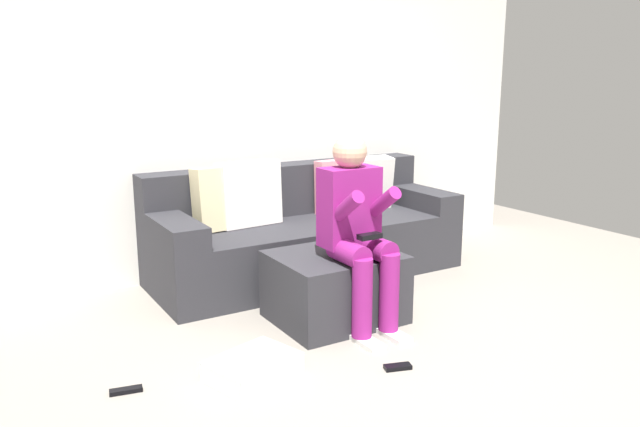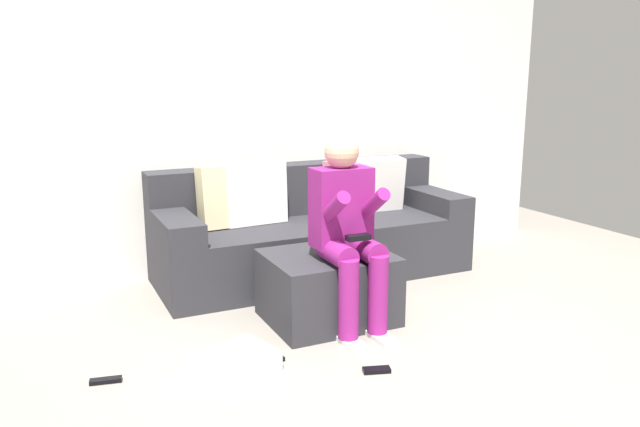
{
  "view_description": "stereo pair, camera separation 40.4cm",
  "coord_description": "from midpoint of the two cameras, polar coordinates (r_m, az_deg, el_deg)",
  "views": [
    {
      "loc": [
        -2.02,
        -2.11,
        1.48
      ],
      "look_at": [
        0.07,
        1.35,
        0.57
      ],
      "focal_mm": 34.94,
      "sensor_mm": 36.0,
      "label": 1
    },
    {
      "loc": [
        -1.66,
        -2.3,
        1.48
      ],
      "look_at": [
        0.07,
        1.35,
        0.57
      ],
      "focal_mm": 34.94,
      "sensor_mm": 36.0,
      "label": 2
    }
  ],
  "objects": [
    {
      "name": "couch_sectional",
      "position": [
        4.67,
        -4.08,
        -1.6
      ],
      "size": [
        2.3,
        0.85,
        0.88
      ],
      "color": "#2D2D33",
      "rests_on": "ground_plane"
    },
    {
      "name": "remote_near_ottoman",
      "position": [
        3.29,
        3.55,
        -13.93
      ],
      "size": [
        0.15,
        0.09,
        0.02
      ],
      "primitive_type": "cube",
      "rotation": [
        0.0,
        0.0,
        -0.3
      ],
      "color": "black",
      "rests_on": "ground_plane"
    },
    {
      "name": "wall_back",
      "position": [
        4.82,
        -8.69,
        10.45
      ],
      "size": [
        5.19,
        0.1,
        2.62
      ],
      "primitive_type": "cube",
      "color": "silver",
      "rests_on": "ground_plane"
    },
    {
      "name": "remote_under_side_table",
      "position": [
        3.27,
        -20.9,
        -14.99
      ],
      "size": [
        0.16,
        0.07,
        0.02
      ],
      "primitive_type": "cube",
      "rotation": [
        0.0,
        0.0,
        -0.19
      ],
      "color": "black",
      "rests_on": "ground_plane"
    },
    {
      "name": "remote_by_storage_bin",
      "position": [
        3.34,
        -6.43,
        -13.53
      ],
      "size": [
        0.17,
        0.08,
        0.02
      ],
      "primitive_type": "cube",
      "rotation": [
        0.0,
        0.0,
        0.17
      ],
      "color": "black",
      "rests_on": "ground_plane"
    },
    {
      "name": "ground_plane",
      "position": [
        3.23,
        8.1,
        -14.74
      ],
      "size": [
        6.75,
        6.75,
        0.0
      ],
      "primitive_type": "plane",
      "color": "gray"
    },
    {
      "name": "storage_bin",
      "position": [
        3.24,
        -9.84,
        -13.76
      ],
      "size": [
        0.5,
        0.42,
        0.1
      ],
      "primitive_type": "cube",
      "rotation": [
        0.0,
        0.0,
        0.3
      ],
      "color": "silver",
      "rests_on": "ground_plane"
    },
    {
      "name": "ottoman",
      "position": [
        3.82,
        -1.67,
        -6.77
      ],
      "size": [
        0.73,
        0.61,
        0.42
      ],
      "primitive_type": "cube",
      "color": "#2D2D33",
      "rests_on": "ground_plane"
    },
    {
      "name": "person_seated",
      "position": [
        3.59,
        0.26,
        -1.13
      ],
      "size": [
        0.34,
        0.55,
        1.14
      ],
      "color": "#8C1E72",
      "rests_on": "ground_plane"
    }
  ]
}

